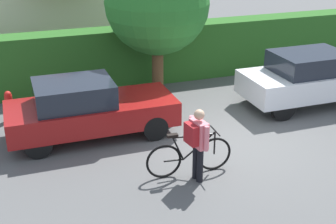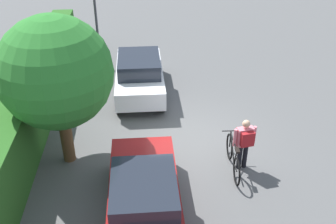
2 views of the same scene
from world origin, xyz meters
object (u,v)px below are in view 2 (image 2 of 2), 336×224
parked_car_near (144,196)px  person_rider (245,141)px  street_lamp (94,1)px  tree_kerbside (56,73)px  parked_car_far (139,74)px  bicycle (233,157)px

parked_car_near → person_rider: size_ratio=2.58×
street_lamp → tree_kerbside: (-6.53, 0.42, -0.04)m
parked_car_far → person_rider: 5.34m
person_rider → tree_kerbside: tree_kerbside is taller
person_rider → tree_kerbside: 5.19m
street_lamp → tree_kerbside: bearing=176.3°
parked_car_near → bicycle: parked_car_near is taller
bicycle → parked_car_far: bearing=27.8°
parked_car_near → bicycle: bearing=-56.4°
bicycle → person_rider: bearing=-81.9°
parked_car_near → person_rider: 3.20m
bicycle → tree_kerbside: tree_kerbside is taller
parked_car_far → person_rider: person_rider is taller
parked_car_near → person_rider: (1.67, -2.72, 0.20)m
street_lamp → parked_car_far: bearing=-148.6°
parked_car_near → tree_kerbside: bearing=40.4°
bicycle → tree_kerbside: (0.82, 4.52, 2.31)m
bicycle → tree_kerbside: size_ratio=0.44×
parked_car_near → street_lamp: 9.35m
tree_kerbside → street_lamp: bearing=-3.7°
parked_car_near → tree_kerbside: size_ratio=0.95×
parked_car_far → tree_kerbside: size_ratio=0.94×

